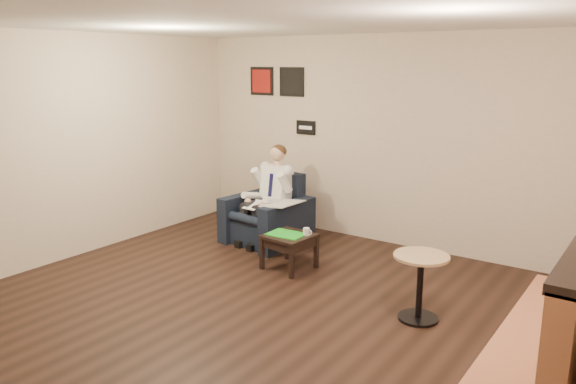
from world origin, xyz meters
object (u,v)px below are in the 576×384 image
Objects in this scene: armchair at (266,209)px; seated_man at (260,199)px; coffee_mug at (306,232)px; side_table at (289,252)px; smartphone at (300,232)px; green_folder at (286,234)px; cafe_table at (420,287)px; banquette at (547,315)px.

armchair is 0.21m from seated_man.
armchair is at bearing 151.21° from coffee_mug.
coffee_mug is at bearing 28.14° from side_table.
side_table is 3.93× the size of smartphone.
green_folder is 0.24m from coffee_mug.
seated_man is at bearing 172.45° from smartphone.
armchair is 10.72× the size of coffee_mug.
seated_man is 1.02m from smartphone.
cafe_table is (1.75, -0.55, -0.10)m from smartphone.
cafe_table is (1.81, -0.41, 0.12)m from side_table.
coffee_mug is at bearing 154.53° from banquette.
side_table is 3.37m from banquette.
seated_man is 1.10m from side_table.
coffee_mug is 0.13m from smartphone.
cafe_table is at bearing -12.04° from green_folder.
side_table is (0.86, -0.54, -0.43)m from seated_man.
banquette is 1.58m from cafe_table.
seated_man is 3.00× the size of green_folder.
green_folder reaches higher than smartphone.
smartphone is at bearing 162.41° from cafe_table.
cafe_table is at bearing 145.29° from banquette.
armchair is 1.17m from coffee_mug.
smartphone is at bearing 67.09° from side_table.
armchair is 1.10m from side_table.
armchair is 1.06m from green_folder.
side_table is at bearing -31.50° from armchair.
armchair is at bearing 141.99° from side_table.
green_folder is (0.81, -0.67, -0.03)m from armchair.
coffee_mug reaches higher than smartphone.
green_folder is (0.83, -0.55, -0.21)m from seated_man.
banquette reaches higher than coffee_mug.
coffee_mug is (1.04, -0.44, -0.17)m from seated_man.
coffee_mug is 0.03× the size of banquette.
smartphone is at bearing 60.48° from green_folder.
green_folder is 0.15× the size of banquette.
armchair is 4.37m from banquette.
seated_man reaches higher than armchair.
banquette is at bearing -22.64° from side_table.
banquette is at bearing -9.81° from smartphone.
smartphone is 0.05× the size of banquette.
armchair is 2.26× the size of green_folder.
seated_man is 2.85m from cafe_table.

